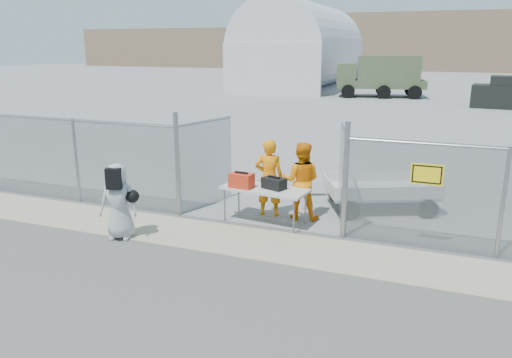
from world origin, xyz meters
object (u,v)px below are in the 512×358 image
at_px(security_worker_right, 301,181).
at_px(folding_table, 265,205).
at_px(utility_trailer, 380,193).
at_px(visitor, 119,201).
at_px(security_worker_left, 269,178).

bearing_deg(security_worker_right, folding_table, 34.92).
relative_size(folding_table, utility_trailer, 0.58).
bearing_deg(folding_table, visitor, -135.37).
bearing_deg(security_worker_left, folding_table, 88.10).
distance_m(folding_table, security_worker_right, 1.05).
bearing_deg(folding_table, security_worker_left, 105.63).
relative_size(security_worker_left, security_worker_right, 1.02).
xyz_separation_m(security_worker_left, utility_trailer, (2.43, 1.45, -0.52)).
distance_m(folding_table, visitor, 3.25).
bearing_deg(folding_table, security_worker_right, 48.30).
relative_size(folding_table, security_worker_left, 1.05).
distance_m(visitor, utility_trailer, 6.31).
xyz_separation_m(folding_table, security_worker_left, (-0.08, 0.53, 0.52)).
relative_size(security_worker_right, visitor, 1.13).
xyz_separation_m(folding_table, security_worker_right, (0.69, 0.61, 0.50)).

